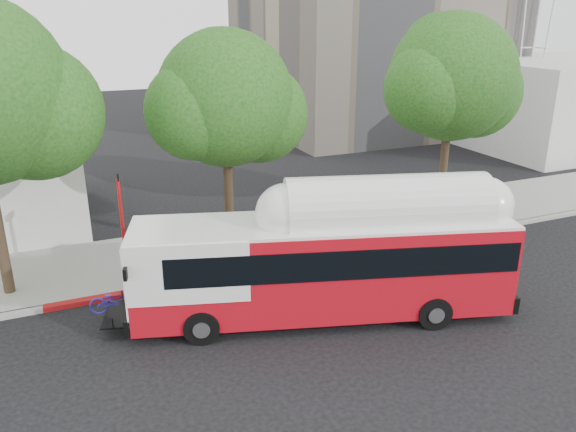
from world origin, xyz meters
name	(u,v)px	position (x,y,z in m)	size (l,w,h in m)	color
ground	(320,318)	(0.00, 0.00, 0.00)	(120.00, 120.00, 0.00)	black
sidewalk	(250,243)	(0.00, 6.50, 0.07)	(60.00, 5.00, 0.15)	gray
curb_strip	(274,267)	(0.00, 3.90, 0.07)	(60.00, 0.30, 0.15)	gray
red_curb_segment	(195,281)	(-3.00, 3.90, 0.08)	(10.00, 0.32, 0.16)	maroon
street_tree_mid	(235,103)	(-0.59, 6.06, 5.91)	(5.75, 5.00, 8.62)	#2D2116
street_tree_right	(459,82)	(9.44, 5.86, 6.26)	(6.21, 5.40, 9.18)	#2D2116
transit_bus	(325,266)	(0.20, 0.08, 1.70)	(12.43, 5.62, 3.65)	#B30C18
signal_pole	(123,232)	(-5.23, 4.29, 2.17)	(0.12, 0.40, 4.22)	red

